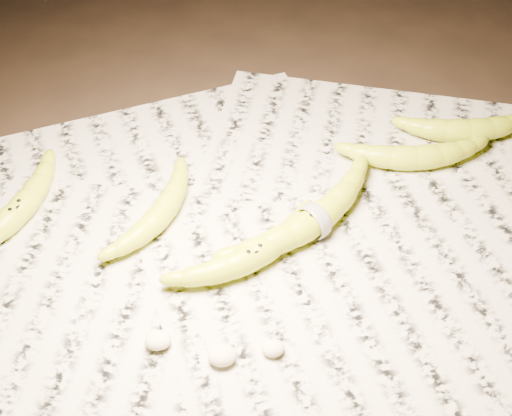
{
  "coord_description": "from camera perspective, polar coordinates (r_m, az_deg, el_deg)",
  "views": [
    {
      "loc": [
        -0.1,
        -0.62,
        0.71
      ],
      "look_at": [
        -0.03,
        0.01,
        0.05
      ],
      "focal_mm": 50.0,
      "sensor_mm": 36.0,
      "label": 1
    }
  ],
  "objects": [
    {
      "name": "flesh_chunk_b",
      "position": [
        0.82,
        -2.75,
        -11.56
      ],
      "size": [
        0.03,
        0.03,
        0.02
      ],
      "primitive_type": "ellipsoid",
      "color": "#F8EBC0",
      "rests_on": "newspaper_patch"
    },
    {
      "name": "newspaper_patch",
      "position": [
        0.94,
        0.57,
        -2.59
      ],
      "size": [
        0.9,
        0.7,
        0.01
      ],
      "primitive_type": "cube",
      "color": "beige",
      "rests_on": "ground"
    },
    {
      "name": "banana_center",
      "position": [
        0.9,
        -0.22,
        -3.73
      ],
      "size": [
        0.2,
        0.14,
        0.04
      ],
      "primitive_type": null,
      "rotation": [
        0.0,
        0.0,
        0.49
      ],
      "color": "#C0CD19",
      "rests_on": "newspaper_patch"
    },
    {
      "name": "banana_left_b",
      "position": [
        0.95,
        -7.58,
        -0.25
      ],
      "size": [
        0.14,
        0.18,
        0.03
      ],
      "primitive_type": null,
      "rotation": [
        0.0,
        0.0,
        1.0
      ],
      "color": "#C0CD19",
      "rests_on": "newspaper_patch"
    },
    {
      "name": "banana_upper_b",
      "position": [
        1.11,
        16.64,
        6.09
      ],
      "size": [
        0.18,
        0.07,
        0.04
      ],
      "primitive_type": null,
      "rotation": [
        0.0,
        0.0,
        -0.05
      ],
      "color": "#C0CD19",
      "rests_on": "newspaper_patch"
    },
    {
      "name": "flesh_chunk_c",
      "position": [
        0.83,
        1.38,
        -11.0
      ],
      "size": [
        0.03,
        0.02,
        0.02
      ],
      "primitive_type": "ellipsoid",
      "color": "#F8EBC0",
      "rests_on": "newspaper_patch"
    },
    {
      "name": "ground",
      "position": [
        0.95,
        1.56,
        -2.25
      ],
      "size": [
        3.0,
        3.0,
        0.0
      ],
      "primitive_type": "plane",
      "color": "black",
      "rests_on": "ground"
    },
    {
      "name": "flesh_chunk_a",
      "position": [
        0.84,
        -7.87,
        -10.29
      ],
      "size": [
        0.03,
        0.03,
        0.02
      ],
      "primitive_type": "ellipsoid",
      "color": "#F8EBC0",
      "rests_on": "newspaper_patch"
    },
    {
      "name": "banana_taped",
      "position": [
        0.94,
        4.69,
        -0.89
      ],
      "size": [
        0.23,
        0.19,
        0.04
      ],
      "primitive_type": null,
      "rotation": [
        0.0,
        0.0,
        0.62
      ],
      "color": "#C0CD19",
      "rests_on": "newspaper_patch"
    },
    {
      "name": "measuring_tape",
      "position": [
        0.94,
        4.69,
        -0.89
      ],
      "size": [
        0.03,
        0.04,
        0.05
      ],
      "primitive_type": "torus",
      "rotation": [
        0.0,
        1.57,
        0.62
      ],
      "color": "white",
      "rests_on": "newspaper_patch"
    },
    {
      "name": "banana_upper_a",
      "position": [
        1.05,
        12.68,
        4.1
      ],
      "size": [
        0.19,
        0.07,
        0.04
      ],
      "primitive_type": null,
      "rotation": [
        0.0,
        0.0,
        -0.05
      ],
      "color": "#C0CD19",
      "rests_on": "newspaper_patch"
    },
    {
      "name": "banana_left_a",
      "position": [
        1.0,
        -18.69,
        -0.26
      ],
      "size": [
        0.16,
        0.2,
        0.04
      ],
      "primitive_type": null,
      "rotation": [
        0.0,
        0.0,
        1.0
      ],
      "color": "#C0CD19",
      "rests_on": "newspaper_patch"
    }
  ]
}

